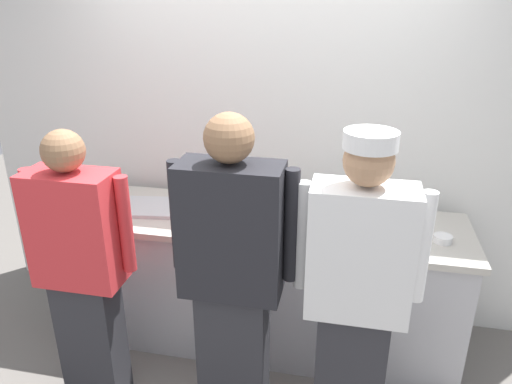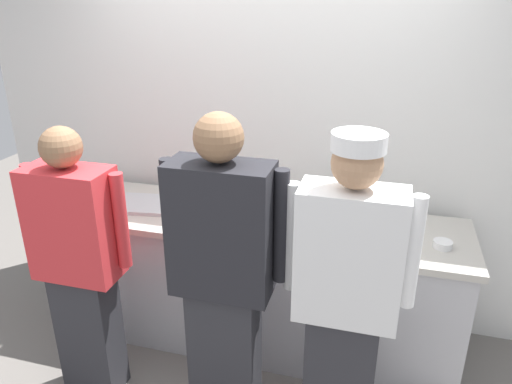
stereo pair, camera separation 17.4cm
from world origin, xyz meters
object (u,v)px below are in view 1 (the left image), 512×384
at_px(chef_far_right, 356,293).
at_px(plate_stack_rear, 254,204).
at_px(chefs_knife, 189,203).
at_px(mixing_bowl_steel, 339,214).
at_px(ramekin_red_sauce, 305,229).
at_px(sheet_tray, 152,207).
at_px(deli_cup, 394,224).
at_px(squeeze_bottle_secondary, 106,192).
at_px(chef_center, 232,276).
at_px(ramekin_green_sauce, 226,214).
at_px(chef_near_left, 82,268).
at_px(squeeze_bottle_primary, 196,210).
at_px(plate_stack_front, 268,224).
at_px(ramekin_yellow_sauce, 443,238).

height_order(chef_far_right, plate_stack_rear, chef_far_right).
relative_size(chef_far_right, chefs_knife, 6.15).
bearing_deg(mixing_bowl_steel, ramekin_red_sauce, -137.50).
relative_size(sheet_tray, deli_cup, 5.58).
bearing_deg(sheet_tray, plate_stack_rear, 10.35).
xyz_separation_m(mixing_bowl_steel, squeeze_bottle_secondary, (-1.52, -0.04, 0.03)).
distance_m(chef_center, mixing_bowl_steel, 0.89).
bearing_deg(ramekin_green_sauce, chef_near_left, -133.22).
distance_m(squeeze_bottle_primary, ramekin_red_sauce, 0.67).
bearing_deg(chef_center, ramekin_green_sauce, 107.86).
relative_size(sheet_tray, ramekin_red_sauce, 5.51).
relative_size(chef_near_left, ramekin_green_sauce, 18.00).
height_order(chef_far_right, ramekin_red_sauce, chef_far_right).
bearing_deg(mixing_bowl_steel, chef_center, -122.53).
bearing_deg(chefs_knife, ramekin_red_sauce, -17.59).
distance_m(plate_stack_front, deli_cup, 0.75).
xyz_separation_m(chef_near_left, chef_far_right, (1.44, -0.01, 0.05)).
bearing_deg(chefs_knife, mixing_bowl_steel, -4.93).
height_order(chef_far_right, chefs_knife, chef_far_right).
bearing_deg(plate_stack_front, deli_cup, 11.74).
xyz_separation_m(squeeze_bottle_secondary, ramekin_green_sauce, (0.82, -0.04, -0.07)).
bearing_deg(plate_stack_front, chefs_knife, 155.02).
bearing_deg(squeeze_bottle_primary, ramekin_green_sauce, 31.50).
height_order(chef_near_left, ramekin_red_sauce, chef_near_left).
bearing_deg(plate_stack_rear, ramekin_green_sauce, -134.08).
distance_m(chef_near_left, ramekin_red_sauce, 1.26).
distance_m(plate_stack_rear, ramekin_green_sauce, 0.21).
distance_m(plate_stack_front, chefs_knife, 0.65).
relative_size(chef_near_left, deli_cup, 17.95).
height_order(chef_near_left, chef_far_right, chef_far_right).
bearing_deg(squeeze_bottle_primary, squeeze_bottle_secondary, 168.80).
relative_size(plate_stack_front, squeeze_bottle_secondary, 1.13).
bearing_deg(deli_cup, squeeze_bottle_primary, -173.26).
xyz_separation_m(squeeze_bottle_primary, chefs_knife, (-0.14, 0.26, -0.08)).
height_order(plate_stack_rear, squeeze_bottle_primary, squeeze_bottle_primary).
height_order(chef_far_right, squeeze_bottle_primary, chef_far_right).
bearing_deg(chef_center, mixing_bowl_steel, 57.47).
bearing_deg(ramekin_yellow_sauce, plate_stack_rear, 169.99).
relative_size(plate_stack_front, squeeze_bottle_primary, 1.20).
xyz_separation_m(plate_stack_rear, chefs_knife, (-0.45, 0.01, -0.04)).
bearing_deg(sheet_tray, chef_near_left, -99.19).
xyz_separation_m(squeeze_bottle_primary, deli_cup, (1.17, 0.14, -0.05)).
bearing_deg(squeeze_bottle_primary, mixing_bowl_steel, 11.62).
height_order(plate_stack_rear, ramekin_yellow_sauce, plate_stack_rear).
bearing_deg(mixing_bowl_steel, sheet_tray, -177.76).
distance_m(chef_center, sheet_tray, 1.01).
distance_m(plate_stack_front, squeeze_bottle_primary, 0.45).
bearing_deg(deli_cup, ramekin_green_sauce, -177.59).
relative_size(chef_near_left, mixing_bowl_steel, 4.72).
bearing_deg(sheet_tray, ramekin_red_sauce, -6.97).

